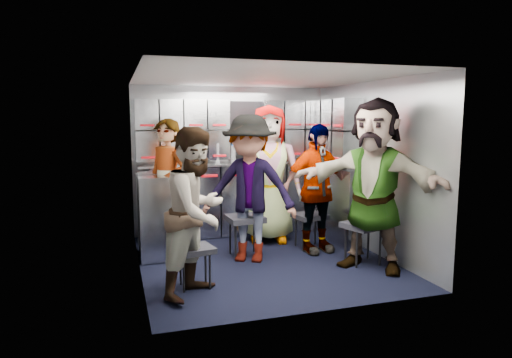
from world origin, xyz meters
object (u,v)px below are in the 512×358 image
object	(u,v)px
jump_seat_near_left	(195,251)
attendant_arc_a	(197,212)
attendant_standing	(168,187)
attendant_arc_c	(269,174)
jump_seat_mid_left	(245,221)
attendant_arc_b	(249,189)
jump_seat_center	(264,211)
attendant_arc_e	(373,185)
jump_seat_near_right	(363,227)
attendant_arc_d	(316,189)
jump_seat_mid_right	(310,218)

from	to	relation	value
jump_seat_near_left	attendant_arc_a	world-z (taller)	attendant_arc_a
attendant_standing	attendant_arc_c	bearing A→B (deg)	63.39
jump_seat_mid_left	attendant_arc_b	size ratio (longest dim) A/B	0.29
jump_seat_center	attendant_arc_e	world-z (taller)	attendant_arc_e
jump_seat_near_right	attendant_arc_d	world-z (taller)	attendant_arc_d
jump_seat_near_left	attendant_arc_b	size ratio (longest dim) A/B	0.24
attendant_standing	attendant_arc_d	world-z (taller)	attendant_standing
jump_seat_near_left	jump_seat_mid_right	xyz separation A→B (m)	(1.64, 0.93, 0.03)
jump_seat_mid_left	attendant_standing	distance (m)	1.01
jump_seat_near_right	attendant_arc_c	world-z (taller)	attendant_arc_c
jump_seat_center	attendant_standing	world-z (taller)	attendant_standing
attendant_arc_a	attendant_arc_d	xyz separation A→B (m)	(1.64, 0.93, 0.00)
jump_seat_mid_left	attendant_standing	size ratio (longest dim) A/B	0.30
attendant_standing	attendant_arc_b	xyz separation A→B (m)	(0.87, -0.52, 0.02)
attendant_arc_b	attendant_arc_e	size ratio (longest dim) A/B	0.90
jump_seat_mid_right	attendant_arc_c	bearing A→B (deg)	128.37
attendant_standing	attendant_arc_d	bearing A→B (deg)	39.82
jump_seat_mid_left	attendant_arc_b	xyz separation A→B (m)	(-0.00, -0.18, 0.41)
jump_seat_near_left	attendant_arc_e	xyz separation A→B (m)	(1.96, -0.01, 0.58)
jump_seat_near_left	jump_seat_mid_left	bearing A→B (deg)	48.12
attendant_standing	attendant_arc_c	world-z (taller)	attendant_arc_c
jump_seat_mid_right	jump_seat_mid_left	bearing A→B (deg)	-174.03
jump_seat_mid_right	attendant_arc_a	xyz separation A→B (m)	(-1.64, -1.11, 0.40)
jump_seat_mid_right	attendant_arc_b	xyz separation A→B (m)	(-0.88, -0.27, 0.46)
attendant_arc_b	attendant_arc_c	distance (m)	0.91
jump_seat_center	attendant_arc_a	world-z (taller)	attendant_arc_a
attendant_arc_d	attendant_arc_c	bearing A→B (deg)	110.98
jump_seat_near_left	jump_seat_mid_right	bearing A→B (deg)	29.68
attendant_arc_d	jump_seat_near_left	bearing A→B (deg)	-164.34
attendant_arc_c	jump_seat_mid_right	bearing A→B (deg)	-36.87
jump_seat_mid_left	attendant_arc_e	distance (m)	1.56
jump_seat_mid_right	attendant_arc_d	xyz separation A→B (m)	(-0.00, -0.18, 0.40)
attendant_arc_d	attendant_arc_b	bearing A→B (deg)	176.93
jump_seat_mid_right	attendant_arc_b	world-z (taller)	attendant_arc_b
jump_seat_mid_right	attendant_arc_a	bearing A→B (deg)	-145.78
jump_seat_center	jump_seat_near_right	world-z (taller)	jump_seat_near_right
attendant_arc_c	attendant_arc_e	size ratio (longest dim) A/B	0.97
jump_seat_mid_right	attendant_arc_b	distance (m)	1.03
jump_seat_center	jump_seat_mid_right	xyz separation A→B (m)	(0.39, -0.67, 0.03)
attendant_arc_c	attendant_arc_d	size ratio (longest dim) A/B	1.15
attendant_standing	attendant_arc_c	size ratio (longest dim) A/B	0.90
jump_seat_center	attendant_arc_b	distance (m)	1.17
jump_seat_near_right	jump_seat_mid_right	bearing A→B (deg)	112.95
jump_seat_near_left	attendant_arc_a	xyz separation A→B (m)	(-0.00, -0.18, 0.43)
attendant_arc_a	attendant_arc_e	distance (m)	1.97
attendant_standing	attendant_arc_a	size ratio (longest dim) A/B	1.05
jump_seat_near_right	jump_seat_near_left	bearing A→B (deg)	-175.15
jump_seat_mid_right	attendant_arc_a	world-z (taller)	attendant_arc_a
attendant_arc_b	attendant_arc_e	distance (m)	1.39
jump_seat_center	attendant_arc_c	distance (m)	0.57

